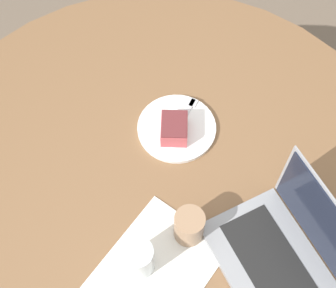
{
  "coord_description": "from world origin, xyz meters",
  "views": [
    {
      "loc": [
        0.22,
        0.5,
        1.85
      ],
      "look_at": [
        -0.05,
        -0.05,
        0.77
      ],
      "focal_mm": 50.0,
      "sensor_mm": 36.0,
      "label": 1
    }
  ],
  "objects": [
    {
      "name": "ground_plane",
      "position": [
        0.0,
        0.0,
        0.0
      ],
      "size": [
        12.0,
        12.0,
        0.0
      ],
      "primitive_type": "plane",
      "color": "#6B5B4C"
    },
    {
      "name": "dining_table",
      "position": [
        0.0,
        0.0,
        0.62
      ],
      "size": [
        1.39,
        1.39,
        0.73
      ],
      "color": "brown",
      "rests_on": "ground_plane"
    },
    {
      "name": "paper_document",
      "position": [
        0.11,
        0.22,
        0.74
      ],
      "size": [
        0.36,
        0.34,
        0.0
      ],
      "rotation": [
        0.0,
        0.0,
        0.47
      ],
      "color": "white",
      "rests_on": "dining_table"
    },
    {
      "name": "plate",
      "position": [
        -0.11,
        -0.11,
        0.74
      ],
      "size": [
        0.22,
        0.22,
        0.01
      ],
      "color": "white",
      "rests_on": "dining_table"
    },
    {
      "name": "cake_slice",
      "position": [
        -0.09,
        -0.09,
        0.77
      ],
      "size": [
        0.11,
        0.11,
        0.05
      ],
      "rotation": [
        0.0,
        0.0,
        4.22
      ],
      "color": "#B74C51",
      "rests_on": "plate"
    },
    {
      "name": "fork",
      "position": [
        -0.14,
        -0.12,
        0.75
      ],
      "size": [
        0.15,
        0.12,
        0.0
      ],
      "rotation": [
        0.0,
        0.0,
        3.82
      ],
      "color": "silver",
      "rests_on": "plate"
    },
    {
      "name": "coffee_glass",
      "position": [
        0.01,
        0.18,
        0.78
      ],
      "size": [
        0.07,
        0.07,
        0.1
      ],
      "color": "#997556",
      "rests_on": "dining_table"
    },
    {
      "name": "water_glass",
      "position": [
        0.15,
        0.2,
        0.79
      ],
      "size": [
        0.07,
        0.07,
        0.11
      ],
      "color": "silver",
      "rests_on": "dining_table"
    },
    {
      "name": "laptop",
      "position": [
        -0.16,
        0.33,
        0.78
      ],
      "size": [
        0.23,
        0.31,
        0.23
      ],
      "rotation": [
        0.0,
        0.0,
        4.71
      ],
      "color": "gray",
      "rests_on": "dining_table"
    }
  ]
}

